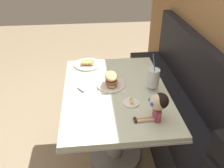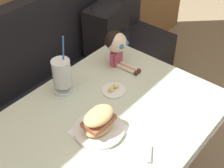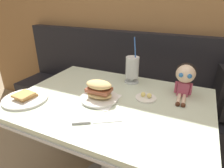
% 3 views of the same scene
% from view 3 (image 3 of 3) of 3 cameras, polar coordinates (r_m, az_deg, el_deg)
% --- Properties ---
extents(wood_panel_wall, '(4.40, 0.08, 2.40)m').
position_cam_3_polar(wood_panel_wall, '(1.79, 12.46, 21.48)').
color(wood_panel_wall, olive).
rests_on(wood_panel_wall, ground).
extents(booth_bench, '(2.60, 0.48, 1.00)m').
position_cam_3_polar(booth_bench, '(1.82, 8.23, -7.27)').
color(booth_bench, black).
rests_on(booth_bench, ground).
extents(diner_table, '(1.11, 0.81, 0.74)m').
position_cam_3_polar(diner_table, '(1.21, -0.21, -12.84)').
color(diner_table, beige).
rests_on(diner_table, ground).
extents(toast_plate, '(0.25, 0.25, 0.04)m').
position_cam_3_polar(toast_plate, '(1.20, -24.49, -3.84)').
color(toast_plate, white).
rests_on(toast_plate, diner_table).
extents(milkshake_glass, '(0.10, 0.10, 0.32)m').
position_cam_3_polar(milkshake_glass, '(1.29, 6.07, 4.61)').
color(milkshake_glass, silver).
rests_on(milkshake_glass, diner_table).
extents(sandwich_plate, '(0.22, 0.22, 0.12)m').
position_cam_3_polar(sandwich_plate, '(1.08, -3.88, -2.47)').
color(sandwich_plate, white).
rests_on(sandwich_plate, diner_table).
extents(butter_saucer, '(0.12, 0.12, 0.04)m').
position_cam_3_polar(butter_saucer, '(1.12, 10.12, -3.95)').
color(butter_saucer, white).
rests_on(butter_saucer, diner_table).
extents(butter_knife, '(0.21, 0.14, 0.01)m').
position_cam_3_polar(butter_knife, '(0.91, -7.05, -11.21)').
color(butter_knife, silver).
rests_on(butter_knife, diner_table).
extents(seated_doll, '(0.12, 0.22, 0.20)m').
position_cam_3_polar(seated_doll, '(1.17, 21.12, 2.46)').
color(seated_doll, '#B74C6B').
rests_on(seated_doll, diner_table).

